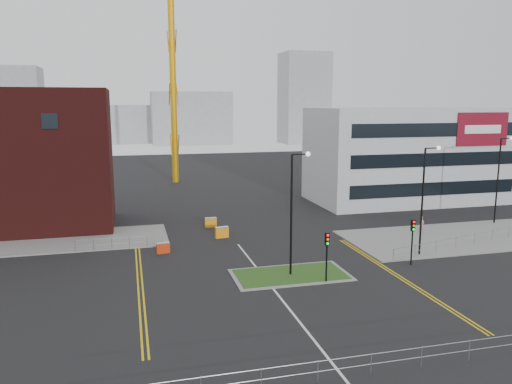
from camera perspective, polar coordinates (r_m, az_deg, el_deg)
ground at (r=29.93m, az=5.18°, el=-14.80°), size 200.00×200.00×0.00m
pavement_left at (r=50.31m, az=-26.35°, el=-5.37°), size 28.00×8.00×0.12m
pavement_right at (r=51.92m, az=23.26°, el=-4.68°), size 24.00×10.00×0.12m
island_kerb at (r=37.53m, az=3.96°, el=-9.44°), size 8.60×4.60×0.08m
grass_island at (r=37.52m, az=3.96°, el=-9.41°), size 8.00×4.00×0.12m
office_block at (r=67.77m, az=17.07°, el=4.10°), size 25.00×12.20×12.00m
streetlamp_island at (r=36.15m, az=4.39°, el=-1.35°), size 1.46×0.36×9.18m
streetlamp_right_near at (r=43.18m, az=18.77°, el=0.01°), size 1.46×0.36×9.18m
streetlamp_right_far at (r=57.88m, az=26.12°, el=1.97°), size 1.46×0.36×9.18m
traffic_light_island at (r=35.62m, az=8.11°, el=-6.32°), size 0.28×0.33×3.65m
traffic_light_right at (r=40.92m, az=17.47°, el=-4.53°), size 0.28×0.33×3.65m
railing_front at (r=24.62m, az=10.13°, el=-18.70°), size 24.05×0.05×1.10m
railing_left at (r=45.15m, az=-16.18°, el=-5.50°), size 6.05×0.05×1.10m
railing_right at (r=48.94m, az=23.70°, el=-4.71°), size 19.05×5.05×1.10m
centre_line at (r=31.65m, az=3.93°, el=-13.33°), size 0.15×30.00×0.01m
yellow_left_a at (r=37.69m, az=-13.37°, el=-9.67°), size 0.12×24.00×0.01m
yellow_left_b at (r=37.70m, az=-12.91°, el=-9.65°), size 0.12×24.00×0.01m
yellow_right_a at (r=38.78m, az=15.64°, el=-9.20°), size 0.12×20.00×0.01m
yellow_right_b at (r=38.93m, az=16.03°, el=-9.15°), size 0.12×20.00×0.01m
skyline_a at (r=148.75m, az=-26.64°, el=8.46°), size 18.00×12.00×22.00m
skyline_b at (r=156.78m, az=-7.42°, el=8.36°), size 24.00×12.00×16.00m
skyline_c at (r=160.01m, az=5.51°, el=10.58°), size 14.00×12.00×28.00m
skyline_d at (r=165.66m, az=-14.08°, el=7.55°), size 30.00×12.00×12.00m
pedestrian at (r=51.86m, az=18.40°, el=-3.52°), size 0.70×0.58×1.64m
barrier_left at (r=43.32m, az=-10.57°, el=-6.25°), size 1.14×0.53×0.93m
barrier_mid at (r=51.58m, az=-5.20°, el=-3.43°), size 1.19×0.41×0.99m
barrier_right at (r=47.45m, az=-3.93°, el=-4.56°), size 1.31×0.59×1.06m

